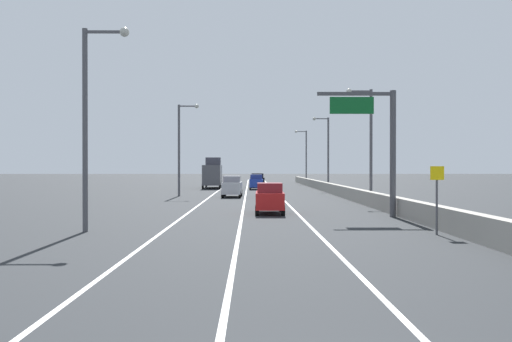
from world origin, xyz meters
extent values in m
plane|color=#26282B|center=(0.00, 64.00, 0.00)|extent=(320.00, 320.00, 0.00)
cube|color=silver|center=(-5.50, 55.00, 0.00)|extent=(0.16, 130.00, 0.00)
cube|color=silver|center=(-2.00, 55.00, 0.00)|extent=(0.16, 130.00, 0.00)
cube|color=silver|center=(1.50, 55.00, 0.00)|extent=(0.16, 130.00, 0.00)
cube|color=#9E998E|center=(7.57, 40.00, 0.55)|extent=(0.60, 120.00, 1.10)
cylinder|color=#47474C|center=(6.97, 26.22, 3.75)|extent=(0.36, 0.36, 7.50)
cube|color=#47474C|center=(4.72, 26.22, 7.30)|extent=(4.50, 0.20, 0.20)
cube|color=#0C5923|center=(4.50, 26.10, 6.60)|extent=(2.60, 0.10, 1.00)
cylinder|color=#4C4C51|center=(6.67, 17.73, 1.20)|extent=(0.10, 0.10, 2.40)
cube|color=yellow|center=(6.67, 17.69, 2.70)|extent=(0.60, 0.04, 0.60)
cylinder|color=#4C4C51|center=(8.33, 38.21, 4.64)|extent=(0.24, 0.24, 9.27)
cube|color=#4C4C51|center=(7.43, 38.21, 9.12)|extent=(1.80, 0.12, 0.12)
sphere|color=beige|center=(6.53, 38.21, 9.12)|extent=(0.44, 0.44, 0.44)
cylinder|color=#4C4C51|center=(8.46, 63.47, 4.64)|extent=(0.24, 0.24, 9.27)
cube|color=#4C4C51|center=(7.56, 63.47, 9.12)|extent=(1.80, 0.12, 0.12)
sphere|color=beige|center=(6.66, 63.47, 9.12)|extent=(0.44, 0.44, 0.44)
cylinder|color=#4C4C51|center=(8.23, 88.74, 4.64)|extent=(0.24, 0.24, 9.27)
cube|color=#4C4C51|center=(7.33, 88.74, 9.12)|extent=(1.80, 0.12, 0.12)
sphere|color=beige|center=(6.43, 88.74, 9.12)|extent=(0.44, 0.44, 0.44)
cylinder|color=#4C4C51|center=(-9.03, 18.94, 4.64)|extent=(0.24, 0.24, 9.27)
cube|color=#4C4C51|center=(-8.13, 18.94, 9.12)|extent=(1.80, 0.12, 0.12)
sphere|color=beige|center=(-7.23, 18.94, 9.12)|extent=(0.44, 0.44, 0.44)
cylinder|color=#4C4C51|center=(-8.74, 49.26, 4.64)|extent=(0.24, 0.24, 9.27)
cube|color=#4C4C51|center=(-7.84, 49.26, 9.12)|extent=(1.80, 0.12, 0.12)
sphere|color=beige|center=(-6.94, 49.26, 9.12)|extent=(0.44, 0.44, 0.44)
cube|color=red|center=(-0.26, 28.63, 0.85)|extent=(1.82, 4.21, 1.02)
cube|color=maroon|center=(-0.27, 28.21, 1.66)|extent=(1.57, 1.91, 0.60)
cylinder|color=black|center=(-1.03, 30.28, 0.34)|extent=(0.23, 0.68, 0.68)
cylinder|color=black|center=(0.56, 30.25, 0.34)|extent=(0.23, 0.68, 0.68)
cylinder|color=black|center=(-1.09, 27.00, 0.34)|extent=(0.23, 0.68, 0.68)
cylinder|color=black|center=(0.50, 26.97, 0.34)|extent=(0.23, 0.68, 0.68)
cube|color=#1E389E|center=(-0.74, 65.45, 0.85)|extent=(1.75, 4.17, 1.02)
cube|color=navy|center=(-0.74, 65.03, 1.66)|extent=(1.53, 1.88, 0.60)
cylinder|color=black|center=(-1.53, 67.07, 0.34)|extent=(0.22, 0.68, 0.68)
cylinder|color=black|center=(0.04, 67.08, 0.34)|extent=(0.22, 0.68, 0.68)
cylinder|color=black|center=(-1.52, 63.81, 0.34)|extent=(0.22, 0.68, 0.68)
cylinder|color=black|center=(0.05, 63.82, 0.34)|extent=(0.22, 0.68, 0.68)
cube|color=#B7B7BC|center=(-3.29, 47.59, 0.90)|extent=(1.91, 4.43, 1.13)
cube|color=gray|center=(-3.30, 47.15, 1.77)|extent=(1.64, 2.01, 0.60)
cylinder|color=black|center=(-4.08, 49.35, 0.34)|extent=(0.23, 0.68, 0.68)
cylinder|color=black|center=(-2.43, 49.32, 0.34)|extent=(0.23, 0.68, 0.68)
cylinder|color=black|center=(-4.15, 45.86, 0.34)|extent=(0.23, 0.68, 0.68)
cylinder|color=black|center=(-2.50, 45.83, 0.34)|extent=(0.23, 0.68, 0.68)
cube|color=black|center=(-0.52, 72.81, 0.89)|extent=(2.05, 4.66, 1.10)
cube|color=black|center=(-0.51, 72.35, 1.74)|extent=(1.72, 2.13, 0.60)
cylinder|color=black|center=(-1.45, 74.62, 0.34)|extent=(0.25, 0.69, 0.68)
cylinder|color=black|center=(0.26, 74.68, 0.34)|extent=(0.25, 0.69, 0.68)
cylinder|color=black|center=(-1.31, 70.93, 0.34)|extent=(0.25, 0.69, 0.68)
cylinder|color=black|center=(0.40, 71.00, 0.34)|extent=(0.25, 0.69, 0.68)
cube|color=#4C4C51|center=(-6.78, 70.12, 1.85)|extent=(2.60, 9.13, 2.71)
cube|color=#3A3A45|center=(-6.83, 72.12, 3.76)|extent=(2.16, 2.04, 1.10)
cylinder|color=black|center=(-7.99, 73.93, 0.50)|extent=(0.24, 1.00, 1.00)
cylinder|color=black|center=(-5.75, 73.98, 0.50)|extent=(0.24, 1.00, 1.00)
cylinder|color=black|center=(-7.82, 66.26, 0.50)|extent=(0.24, 1.00, 1.00)
cylinder|color=black|center=(-5.58, 66.31, 0.50)|extent=(0.24, 1.00, 1.00)
camera|label=1|loc=(-1.48, -5.96, 2.97)|focal=38.22mm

